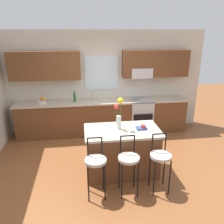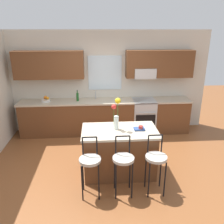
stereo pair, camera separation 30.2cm
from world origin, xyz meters
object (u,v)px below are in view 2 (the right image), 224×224
Objects in this scene: oven_range at (143,116)px; cookbook at (139,129)px; kitchen_island at (119,151)px; bar_stool_far at (156,160)px; bar_stool_middle at (123,161)px; fruit_bowl_oranges at (46,100)px; bottle_olive_oil at (78,97)px; bar_stool_near at (90,162)px; mug_ceramic at (141,128)px; flower_vase at (116,114)px.

oven_range is 4.60× the size of cookbook.
bar_stool_far is at bearing -48.50° from kitchen_island.
bar_stool_middle is 3.11m from fruit_bowl_oranges.
bottle_olive_oil is (-0.91, 1.93, 0.57)m from kitchen_island.
bottle_olive_oil reaches higher than bar_stool_near.
mug_ceramic is 0.37× the size of fruit_bowl_oranges.
bar_stool_middle reaches higher than mug_ceramic.
oven_range is 1.86m from bottle_olive_oil.
oven_range is 2.04m from cookbook.
mug_ceramic reaches higher than oven_range.
mug_ceramic is (-0.16, 0.59, 0.33)m from bar_stool_far.
fruit_bowl_oranges reaches higher than mug_ceramic.
bar_stool_near is 1.00× the size of bar_stool_far.
fruit_bowl_oranges is at bearing 124.20° from bar_stool_middle.
mug_ceramic is 0.31× the size of bottle_olive_oil.
bar_stool_far is 3.55× the size of bottle_olive_oil.
bar_stool_middle is at bearing -108.65° from oven_range.
fruit_bowl_oranges is at bearing 131.92° from kitchen_island.
fruit_bowl_oranges is at bearing 179.78° from bottle_olive_oil.
flower_vase is 3.05× the size of cookbook.
cookbook is at bearing 132.10° from mug_ceramic.
bar_stool_far is 2.97m from bottle_olive_oil.
flower_vase is at bearing 171.79° from cookbook.
flower_vase reaches higher than bottle_olive_oil.
mug_ceramic reaches higher than cookbook.
bar_stool_middle is at bearing 180.00° from bar_stool_far.
bottle_olive_oil reaches higher than oven_range.
kitchen_island is at bearing -39.97° from flower_vase.
bar_stool_near is (-1.40, -2.53, 0.18)m from oven_range.
bar_stool_near and bar_stool_far have the same top height.
oven_range is at bearing 71.35° from bar_stool_middle.
cookbook is at bearing -1.61° from kitchen_island.
kitchen_island is 0.64m from mug_ceramic.
bar_stool_near is 0.55m from bar_stool_middle.
fruit_bowl_oranges is (-2.11, 1.95, 0.03)m from cookbook.
kitchen_island is at bearing 178.39° from cookbook.
oven_range is 10.22× the size of mug_ceramic.
fruit_bowl_oranges reaches higher than bar_stool_middle.
bottle_olive_oil is at bearing 114.39° from flower_vase.
bar_stool_near is at bearing -119.02° from oven_range.
bottle_olive_oil is at bearing -0.22° from fruit_bowl_oranges.
fruit_bowl_oranges is 0.83m from bottle_olive_oil.
bar_stool_middle is 4.34× the size of fruit_bowl_oranges.
cookbook is 0.83× the size of fruit_bowl_oranges.
oven_range and kitchen_island have the same top height.
bar_stool_near is 5.21× the size of cookbook.
oven_range is at bearing 60.98° from bar_stool_near.
mug_ceramic is 2.90m from fruit_bowl_oranges.
bottle_olive_oil is (-0.36, 2.55, 0.40)m from bar_stool_near.
bar_stool_far is 4.34× the size of fruit_bowl_oranges.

